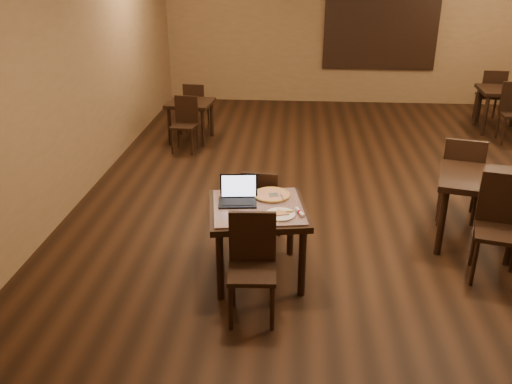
# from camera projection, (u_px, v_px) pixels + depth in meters

# --- Properties ---
(ground) EXTENTS (10.00, 10.00, 0.00)m
(ground) POSITION_uv_depth(u_px,v_px,m) (382.00, 193.00, 7.35)
(ground) COLOR black
(ground) RESTS_ON ground
(wall_back) EXTENTS (8.00, 0.02, 3.00)m
(wall_back) POSITION_uv_depth(u_px,v_px,m) (356.00, 31.00, 11.31)
(wall_back) COLOR #916D4A
(wall_back) RESTS_ON ground
(wall_left) EXTENTS (0.02, 10.00, 3.00)m
(wall_left) POSITION_uv_depth(u_px,v_px,m) (81.00, 78.00, 7.02)
(wall_left) COLOR #916D4A
(wall_left) RESTS_ON ground
(mural) EXTENTS (2.34, 0.05, 1.64)m
(mural) POSITION_uv_depth(u_px,v_px,m) (381.00, 29.00, 11.22)
(mural) COLOR navy
(mural) RESTS_ON wall_back
(tiled_table) EXTENTS (1.05, 1.05, 0.76)m
(tiled_table) POSITION_uv_depth(u_px,v_px,m) (258.00, 216.00, 5.21)
(tiled_table) COLOR black
(tiled_table) RESTS_ON ground
(chair_main_near) EXTENTS (0.43, 0.43, 0.95)m
(chair_main_near) POSITION_uv_depth(u_px,v_px,m) (252.00, 260.00, 4.69)
(chair_main_near) COLOR black
(chair_main_near) RESTS_ON ground
(chair_main_far) EXTENTS (0.43, 0.43, 0.90)m
(chair_main_far) POSITION_uv_depth(u_px,v_px,m) (261.00, 203.00, 5.84)
(chair_main_far) COLOR black
(chair_main_far) RESTS_ON ground
(laptop) EXTENTS (0.39, 0.32, 0.25)m
(laptop) POSITION_uv_depth(u_px,v_px,m) (238.00, 195.00, 5.25)
(laptop) COLOR black
(laptop) RESTS_ON tiled_table
(plate) EXTENTS (0.28, 0.28, 0.02)m
(plate) POSITION_uv_depth(u_px,v_px,m) (280.00, 215.00, 4.98)
(plate) COLOR white
(plate) RESTS_ON tiled_table
(pizza_slice) EXTENTS (0.22, 0.22, 0.02)m
(pizza_slice) POSITION_uv_depth(u_px,v_px,m) (280.00, 213.00, 4.98)
(pizza_slice) COLOR #F8E7A5
(pizza_slice) RESTS_ON plate
(pizza_pan) EXTENTS (0.36, 0.36, 0.01)m
(pizza_pan) POSITION_uv_depth(u_px,v_px,m) (272.00, 196.00, 5.38)
(pizza_pan) COLOR silver
(pizza_pan) RESTS_ON tiled_table
(pizza_whole) EXTENTS (0.37, 0.37, 0.03)m
(pizza_whole) POSITION_uv_depth(u_px,v_px,m) (272.00, 195.00, 5.37)
(pizza_whole) COLOR #F8E7A5
(pizza_whole) RESTS_ON pizza_pan
(spatula) EXTENTS (0.15, 0.25, 0.01)m
(spatula) POSITION_uv_depth(u_px,v_px,m) (274.00, 195.00, 5.35)
(spatula) COLOR silver
(spatula) RESTS_ON pizza_whole
(napkin_roll) EXTENTS (0.10, 0.18, 0.04)m
(napkin_roll) POSITION_uv_depth(u_px,v_px,m) (300.00, 212.00, 5.00)
(napkin_roll) COLOR white
(napkin_roll) RESTS_ON tiled_table
(other_table_a) EXTENTS (0.88, 0.88, 0.78)m
(other_table_a) POSITION_uv_depth(u_px,v_px,m) (503.00, 96.00, 9.69)
(other_table_a) COLOR black
(other_table_a) RESTS_ON ground
(other_table_a_chair_far) EXTENTS (0.46, 0.46, 1.00)m
(other_table_a_chair_far) POSITION_uv_depth(u_px,v_px,m) (491.00, 93.00, 10.26)
(other_table_a_chair_far) COLOR black
(other_table_a_chair_far) RESTS_ON ground
(other_table_b) EXTENTS (0.80, 0.80, 0.68)m
(other_table_b) POSITION_uv_depth(u_px,v_px,m) (191.00, 108.00, 9.23)
(other_table_b) COLOR black
(other_table_b) RESTS_ON ground
(other_table_b_chair_near) EXTENTS (0.42, 0.42, 0.88)m
(other_table_b_chair_near) POSITION_uv_depth(u_px,v_px,m) (185.00, 121.00, 8.79)
(other_table_b_chair_near) COLOR black
(other_table_b_chair_near) RESTS_ON ground
(other_table_b_chair_far) EXTENTS (0.42, 0.42, 0.88)m
(other_table_b_chair_far) POSITION_uv_depth(u_px,v_px,m) (196.00, 105.00, 9.73)
(other_table_b_chair_far) COLOR black
(other_table_b_chair_far) RESTS_ON ground
(other_table_c) EXTENTS (1.06, 1.06, 0.81)m
(other_table_c) POSITION_uv_depth(u_px,v_px,m) (480.00, 189.00, 5.78)
(other_table_c) COLOR black
(other_table_c) RESTS_ON ground
(other_table_c_chair_near) EXTENTS (0.56, 0.56, 1.05)m
(other_table_c_chair_near) POSITION_uv_depth(u_px,v_px,m) (501.00, 221.00, 5.25)
(other_table_c_chair_near) COLOR black
(other_table_c_chair_near) RESTS_ON ground
(other_table_c_chair_far) EXTENTS (0.56, 0.56, 1.05)m
(other_table_c_chair_far) POSITION_uv_depth(u_px,v_px,m) (461.00, 174.00, 6.38)
(other_table_c_chair_far) COLOR black
(other_table_c_chair_far) RESTS_ON ground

